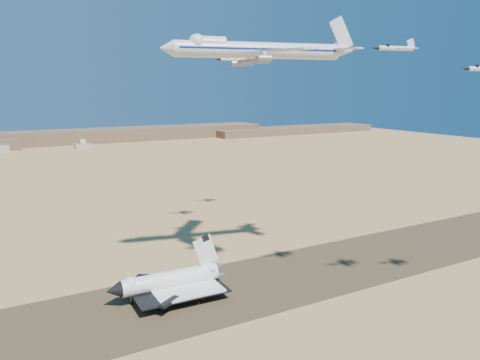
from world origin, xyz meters
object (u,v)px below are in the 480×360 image
crew_b (203,299)px  crew_c (199,303)px  carrier_747 (253,50)px  chase_jet_e (259,61)px  crew_a (196,298)px  chase_jet_d (233,59)px  chase_jet_a (395,48)px  shuttle (169,282)px

crew_b → crew_c: bearing=111.1°
carrier_747 → chase_jet_e: (43.01, 66.23, 0.26)m
carrier_747 → crew_b: (-28.76, -13.93, -89.11)m
crew_a → crew_c: size_ratio=0.91×
crew_b → chase_jet_d: 115.07m
chase_jet_a → chase_jet_d: (-10.39, 90.53, 0.86)m
crew_c → chase_jet_a: (57.24, -30.37, 87.72)m
crew_a → chase_jet_d: chase_jet_d is taller
crew_a → chase_jet_a: (56.54, -34.26, 87.80)m
crew_a → crew_b: bearing=-165.1°
chase_jet_e → crew_b: bearing=-125.0°
shuttle → chase_jet_d: bearing=44.1°
carrier_747 → chase_jet_d: bearing=83.6°
shuttle → crew_c: bearing=-59.3°
crew_a → chase_jet_d: size_ratio=0.10×
crew_a → crew_b: (1.86, -2.46, 0.17)m
carrier_747 → chase_jet_d: (15.52, 44.80, -0.62)m
crew_c → chase_jet_a: bearing=-160.6°
shuttle → chase_jet_a: 112.52m
chase_jet_e → shuttle: bearing=-132.2°
carrier_747 → crew_c: (-31.32, -15.35, -89.21)m
chase_jet_a → chase_jet_d: chase_jet_d is taller
shuttle → carrier_747: size_ratio=0.57×
crew_a → crew_b: size_ratio=0.82×
carrier_747 → chase_jet_e: bearing=69.7°
chase_jet_d → crew_a: bearing=-114.8°
chase_jet_a → crew_a: bearing=160.7°
crew_a → crew_b: 3.09m
crew_b → chase_jet_e: 139.87m
chase_jet_e → crew_a: bearing=-126.6°
chase_jet_a → carrier_747: bearing=131.5°
carrier_747 → shuttle: bearing=-161.5°
chase_jet_e → chase_jet_d: bearing=-135.2°
crew_a → chase_jet_d: (46.14, 56.27, 88.66)m
shuttle → crew_c: (6.40, -11.57, -4.95)m
crew_c → shuttle: bearing=-13.7°
carrier_747 → crew_a: size_ratio=49.83×
chase_jet_d → carrier_747: bearing=-94.6°
crew_b → chase_jet_a: size_ratio=0.12×
shuttle → chase_jet_d: (53.25, 48.58, 83.64)m
crew_b → chase_jet_a: 108.07m
shuttle → carrier_747: (37.73, 3.78, 84.26)m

